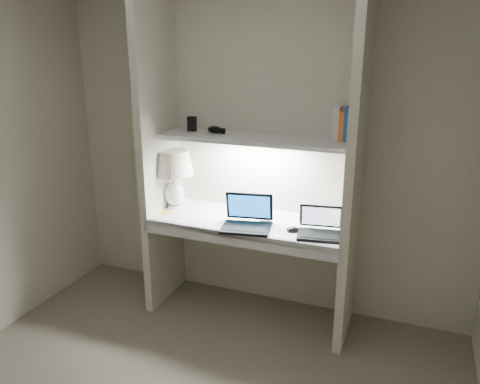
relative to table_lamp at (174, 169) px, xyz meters
The scene contains 17 objects.
back_wall 0.70m from the table_lamp, 19.81° to the left, with size 3.20×0.01×2.50m, color beige.
alcove_panel_left 0.20m from the table_lamp, 153.73° to the right, with size 0.06×0.55×2.50m, color beige.
alcove_panel_right 1.38m from the table_lamp, ahead, with size 0.06×0.55×2.50m, color beige.
desk 0.72m from the table_lamp, ahead, with size 1.40×0.55×0.04m, color white.
desk_apron 0.79m from the table_lamp, 25.44° to the right, with size 1.46×0.03×0.10m, color silver.
shelf 0.70m from the table_lamp, ahead, with size 1.40×0.36×0.03m, color silver.
strip_light 0.69m from the table_lamp, ahead, with size 0.60×0.04×0.01m, color white.
table_lamp is the anchor object (origin of this frame).
laptop_main 0.74m from the table_lamp, 14.85° to the right, with size 0.38×0.35×0.23m.
laptop_netbook 1.22m from the table_lamp, ahead, with size 0.33×0.30×0.19m.
speaker 0.74m from the table_lamp, ahead, with size 0.10×0.07×0.13m, color silver.
mouse 1.05m from the table_lamp, ahead, with size 0.09×0.06×0.03m, color black.
cable_coil 0.84m from the table_lamp, ahead, with size 0.11×0.11×0.01m, color black.
sticky_note 0.34m from the table_lamp, 90.00° to the right, with size 0.08×0.08×0.00m, color yellow.
book_row 1.36m from the table_lamp, ahead, with size 0.22×0.15×0.23m.
shelf_box 0.38m from the table_lamp, 44.02° to the left, with size 0.06×0.05×0.11m, color black.
shelf_gadget 0.45m from the table_lamp, 16.72° to the left, with size 0.12×0.09×0.05m, color black.
Camera 1 is at (1.10, -1.78, 2.00)m, focal length 35.00 mm.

